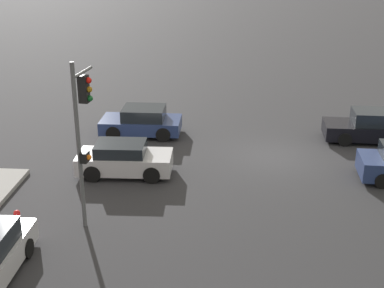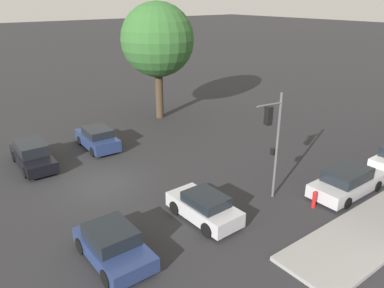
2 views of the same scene
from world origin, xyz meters
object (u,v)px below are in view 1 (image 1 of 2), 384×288
traffic_signal (82,122)px  crossing_car_1 (375,127)px  fire_hydrant (18,222)px  crossing_car_3 (124,159)px  crossing_car_0 (142,122)px

traffic_signal → crossing_car_1: (-11.66, -8.65, -2.92)m
traffic_signal → fire_hydrant: size_ratio=6.15×
crossing_car_3 → fire_hydrant: (2.54, 5.06, -0.17)m
fire_hydrant → crossing_car_1: bearing=-144.6°
crossing_car_0 → crossing_car_1: (-11.24, 0.05, 0.04)m
crossing_car_1 → fire_hydrant: (13.74, 9.75, -0.22)m
crossing_car_1 → fire_hydrant: 16.85m
crossing_car_1 → crossing_car_3: size_ratio=1.20×
crossing_car_0 → crossing_car_3: crossing_car_0 is taller
traffic_signal → crossing_car_1: 14.81m
crossing_car_0 → crossing_car_3: (-0.04, 4.74, -0.01)m
crossing_car_0 → fire_hydrant: crossing_car_0 is taller
crossing_car_1 → crossing_car_3: crossing_car_1 is taller
traffic_signal → crossing_car_3: 4.97m
crossing_car_0 → crossing_car_1: bearing=179.5°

